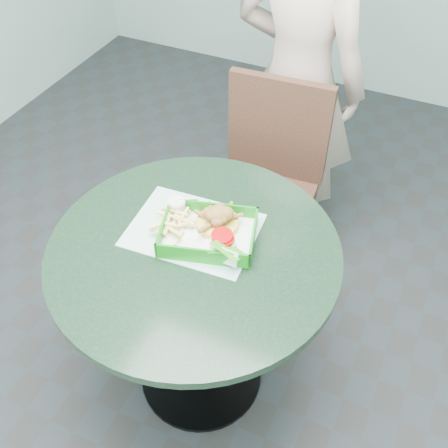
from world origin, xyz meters
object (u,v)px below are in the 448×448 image
at_px(dining_chair, 267,174).
at_px(food_basket, 209,240).
at_px(crab_sandwich, 221,224).
at_px(cafe_table, 196,286).
at_px(diner_person, 299,66).
at_px(sauce_ramekin, 187,204).

height_order(dining_chair, food_basket, dining_chair).
distance_m(dining_chair, crab_sandwich, 0.66).
bearing_deg(cafe_table, diner_person, 90.47).
height_order(food_basket, sauce_ramekin, sauce_ramekin).
distance_m(cafe_table, dining_chair, 0.70).
bearing_deg(cafe_table, crab_sandwich, 64.94).
relative_size(cafe_table, crab_sandwich, 6.79).
bearing_deg(cafe_table, food_basket, 63.57).
distance_m(diner_person, food_basket, 0.95).
relative_size(dining_chair, crab_sandwich, 6.94).
bearing_deg(food_basket, sauce_ramekin, 142.96).
bearing_deg(sauce_ramekin, dining_chair, 82.07).
height_order(diner_person, crab_sandwich, diner_person).
bearing_deg(dining_chair, diner_person, 85.29).
xyz_separation_m(cafe_table, crab_sandwich, (0.05, 0.10, 0.22)).
bearing_deg(crab_sandwich, food_basket, -113.55).
relative_size(dining_chair, sauce_ramekin, 16.34).
distance_m(cafe_table, diner_person, 1.04).
distance_m(dining_chair, diner_person, 0.47).
height_order(cafe_table, crab_sandwich, crab_sandwich).
relative_size(diner_person, sauce_ramekin, 31.43).
xyz_separation_m(dining_chair, diner_person, (0.01, 0.30, 0.36)).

